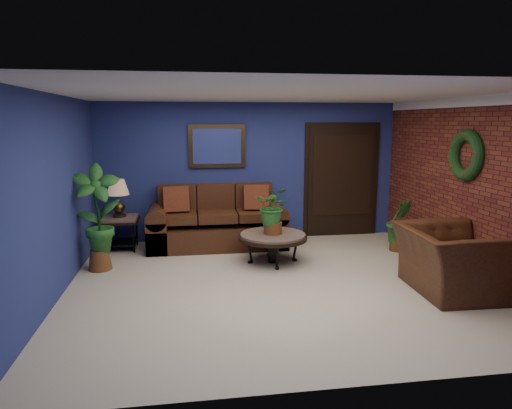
{
  "coord_description": "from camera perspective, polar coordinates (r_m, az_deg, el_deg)",
  "views": [
    {
      "loc": [
        -1.14,
        -5.77,
        2.17
      ],
      "look_at": [
        -0.18,
        0.55,
        0.99
      ],
      "focal_mm": 32.0,
      "sensor_mm": 36.0,
      "label": 1
    }
  ],
  "objects": [
    {
      "name": "floor",
      "position": [
        6.27,
        2.43,
        -9.82
      ],
      "size": [
        5.5,
        5.5,
        0.0
      ],
      "primitive_type": "plane",
      "color": "#BDB49C",
      "rests_on": "ground"
    },
    {
      "name": "wall_back",
      "position": [
        8.4,
        -0.77,
        4.13
      ],
      "size": [
        5.5,
        0.04,
        2.5
      ],
      "primitive_type": "cube",
      "color": "navy",
      "rests_on": "ground"
    },
    {
      "name": "wall_left",
      "position": [
        6.06,
        -23.91,
        0.8
      ],
      "size": [
        0.04,
        5.0,
        2.5
      ],
      "primitive_type": "cube",
      "color": "navy",
      "rests_on": "ground"
    },
    {
      "name": "wall_right_brick",
      "position": [
        7.02,
        25.13,
        1.91
      ],
      "size": [
        0.04,
        5.0,
        2.5
      ],
      "primitive_type": "cube",
      "color": "maroon",
      "rests_on": "ground"
    },
    {
      "name": "ceiling",
      "position": [
        5.89,
        2.62,
        13.63
      ],
      "size": [
        5.5,
        5.0,
        0.02
      ],
      "primitive_type": "cube",
      "color": "silver",
      "rests_on": "wall_back"
    },
    {
      "name": "crown_molding",
      "position": [
        6.95,
        25.68,
        11.57
      ],
      "size": [
        0.03,
        5.0,
        0.14
      ],
      "primitive_type": "cube",
      "color": "white",
      "rests_on": "wall_right_brick"
    },
    {
      "name": "wall_mirror",
      "position": [
        8.26,
        -4.9,
        7.26
      ],
      "size": [
        1.02,
        0.06,
        0.77
      ],
      "primitive_type": "cube",
      "color": "#483319",
      "rests_on": "wall_back"
    },
    {
      "name": "closet_door",
      "position": [
        8.81,
        10.63,
        2.94
      ],
      "size": [
        1.44,
        0.06,
        2.18
      ],
      "primitive_type": "cube",
      "color": "black",
      "rests_on": "wall_back"
    },
    {
      "name": "wreath",
      "position": [
        6.99,
        24.78,
        5.62
      ],
      "size": [
        0.16,
        0.72,
        0.72
      ],
      "primitive_type": "torus",
      "rotation": [
        0.0,
        1.57,
        0.0
      ],
      "color": "black",
      "rests_on": "wall_right_brick"
    },
    {
      "name": "sofa",
      "position": [
        8.09,
        -4.93,
        -2.63
      ],
      "size": [
        2.37,
        1.02,
        1.07
      ],
      "color": "#442313",
      "rests_on": "ground"
    },
    {
      "name": "coffee_table",
      "position": [
        7.05,
        2.11,
        -4.13
      ],
      "size": [
        1.06,
        1.06,
        0.46
      ],
      "rotation": [
        0.0,
        0.0,
        -0.34
      ],
      "color": "#4A4641",
      "rests_on": "ground"
    },
    {
      "name": "end_table",
      "position": [
        8.1,
        -16.66,
        -2.41
      ],
      "size": [
        0.62,
        0.62,
        0.57
      ],
      "color": "#4A4641",
      "rests_on": "ground"
    },
    {
      "name": "table_lamp",
      "position": [
        8.0,
        -16.86,
        1.31
      ],
      "size": [
        0.37,
        0.37,
        0.62
      ],
      "color": "#483319",
      "rests_on": "end_table"
    },
    {
      "name": "side_chair",
      "position": [
        8.18,
        1.32,
        -1.11
      ],
      "size": [
        0.47,
        0.47,
        0.95
      ],
      "rotation": [
        0.0,
        0.0,
        0.17
      ],
      "color": "#502B16",
      "rests_on": "ground"
    },
    {
      "name": "armchair",
      "position": [
        6.36,
        23.11,
        -6.45
      ],
      "size": [
        1.16,
        1.32,
        0.83
      ],
      "primitive_type": "imported",
      "rotation": [
        0.0,
        0.0,
        1.54
      ],
      "color": "#442313",
      "rests_on": "ground"
    },
    {
      "name": "coffee_plant",
      "position": [
        6.95,
        2.13,
        -0.45
      ],
      "size": [
        0.67,
        0.62,
        0.73
      ],
      "color": "brown",
      "rests_on": "coffee_table"
    },
    {
      "name": "floor_plant",
      "position": [
        8.03,
        17.4,
        -2.31
      ],
      "size": [
        0.45,
        0.39,
        0.89
      ],
      "color": "brown",
      "rests_on": "ground"
    },
    {
      "name": "tall_plant",
      "position": [
        7.0,
        -19.25,
        -1.02
      ],
      "size": [
        0.76,
        0.57,
        1.57
      ],
      "color": "brown",
      "rests_on": "ground"
    }
  ]
}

